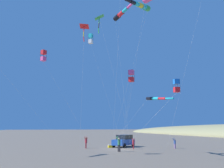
% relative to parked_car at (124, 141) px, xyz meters
% --- Properties ---
extents(ground_plane, '(600.00, 600.00, 0.00)m').
position_rel_parked_car_xyz_m(ground_plane, '(1.22, 2.61, -0.95)').
color(ground_plane, '#756654').
extents(parked_car, '(4.46, 4.21, 1.85)m').
position_rel_parked_car_xyz_m(parked_car, '(0.00, 0.00, 0.00)').
color(parked_car, '#1E479E').
rests_on(parked_car, ground_plane).
extents(cooler_box, '(0.62, 0.42, 0.42)m').
position_rel_parked_car_xyz_m(cooler_box, '(2.44, 0.57, -0.74)').
color(cooler_box, yellow).
rests_on(cooler_box, ground_plane).
extents(person_adult_flyer, '(0.66, 0.67, 1.88)m').
position_rel_parked_car_xyz_m(person_adult_flyer, '(3.19, 6.56, 0.07)').
color(person_adult_flyer, '#232328').
rests_on(person_adult_flyer, ground_plane).
extents(person_child_green_jacket, '(0.53, 0.47, 1.51)m').
position_rel_parked_car_xyz_m(person_child_green_jacket, '(-6.02, 4.87, -0.13)').
color(person_child_green_jacket, '#8E6B9E').
rests_on(person_child_green_jacket, ground_plane).
extents(person_child_grey_jacket, '(0.51, 0.58, 1.68)m').
position_rel_parked_car_xyz_m(person_child_grey_jacket, '(6.08, 0.31, -0.03)').
color(person_child_grey_jacket, '#B72833').
rests_on(person_child_grey_jacket, ground_plane).
extents(person_bystander_far, '(0.43, 0.50, 1.45)m').
position_rel_parked_car_xyz_m(person_bystander_far, '(-0.02, 3.69, -0.16)').
color(person_bystander_far, '#B72833').
rests_on(person_bystander_far, ground_plane).
extents(kite_box_small_distant, '(1.34, 12.49, 7.68)m').
position_rel_parked_car_xyz_m(kite_box_small_distant, '(0.46, 15.66, 6.07)').
color(kite_box_small_distant, blue).
rests_on(kite_box_small_distant, ground_plane).
extents(kite_windsock_red_high_left, '(2.13, 16.03, 6.74)m').
position_rel_parked_car_xyz_m(kite_windsock_red_high_left, '(0.47, 11.33, 5.31)').
color(kite_windsock_red_high_left, black).
rests_on(kite_windsock_red_high_left, ground_plane).
extents(kite_box_white_trailing, '(2.57, 10.14, 9.75)m').
position_rel_parked_car_xyz_m(kite_box_white_trailing, '(2.83, 10.01, 8.08)').
color(kite_box_white_trailing, '#EF4C93').
rests_on(kite_box_white_trailing, ground_plane).
extents(kite_windsock_black_fish_shape, '(4.98, 15.01, 17.79)m').
position_rel_parked_car_xyz_m(kite_windsock_black_fish_shape, '(2.59, 12.60, 15.84)').
color(kite_windsock_black_fish_shape, green).
rests_on(kite_windsock_black_fish_shape, ground_plane).
extents(kite_delta_checkered_midright, '(6.77, 3.23, 19.47)m').
position_rel_parked_car_xyz_m(kite_delta_checkered_midright, '(5.28, 3.91, 18.05)').
color(kite_delta_checkered_midright, green).
rests_on(kite_delta_checkered_midright, ground_plane).
extents(kite_box_blue_topmost, '(8.63, 9.36, 12.10)m').
position_rel_parked_car_xyz_m(kite_box_blue_topmost, '(12.90, 7.08, 10.47)').
color(kite_box_blue_topmost, red).
rests_on(kite_box_blue_topmost, ground_plane).
extents(kite_windsock_green_low_center, '(3.44, 6.72, 20.08)m').
position_rel_parked_car_xyz_m(kite_windsock_green_low_center, '(2.10, 4.62, 18.77)').
color(kite_windsock_green_low_center, black).
rests_on(kite_windsock_green_low_center, ground_plane).
extents(kite_delta_orange_high_right, '(2.59, 11.62, 13.19)m').
position_rel_parked_car_xyz_m(kite_delta_orange_high_right, '(9.29, 13.29, 11.97)').
color(kite_delta_orange_high_right, red).
rests_on(kite_delta_orange_high_right, ground_plane).
extents(kite_box_teal_far_right, '(5.60, 3.29, 14.07)m').
position_rel_parked_car_xyz_m(kite_box_teal_far_right, '(7.64, 9.06, 12.49)').
color(kite_box_teal_far_right, '#1EB7C6').
rests_on(kite_box_teal_far_right, ground_plane).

